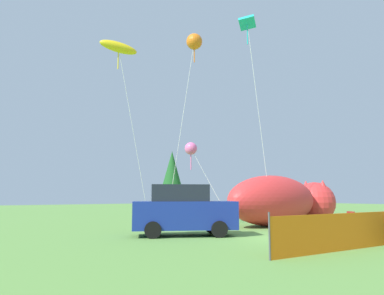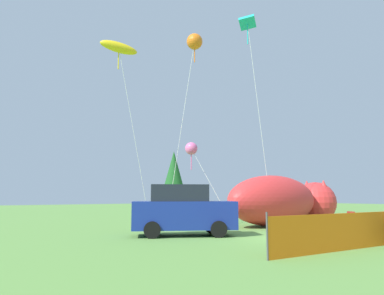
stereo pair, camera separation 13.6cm
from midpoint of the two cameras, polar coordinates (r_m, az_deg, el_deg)
name	(u,v)px [view 2 (the right image)]	position (r m, az deg, el deg)	size (l,w,h in m)	color
ground_plane	(293,239)	(15.75, 15.39, -13.24)	(120.00, 120.00, 0.00)	#609342
parked_car	(183,211)	(16.09, -1.19, -9.58)	(4.59, 3.51, 2.15)	navy
folding_chair	(349,220)	(19.28, 22.99, -10.11)	(0.65, 0.65, 0.95)	maroon
inflatable_cat	(283,202)	(22.35, 13.88, -8.12)	(9.00, 3.34, 2.81)	red
safety_fence	(363,230)	(13.75, 24.90, -11.34)	(8.69, 0.38, 1.26)	orange
kite_orange_flower	(194,42)	(23.46, 0.55, 15.75)	(2.24, 0.96, 11.41)	silver
kite_pink_octopus	(191,149)	(22.80, 0.08, -0.20)	(1.64, 2.73, 4.92)	silver
kite_teal_diamond	(248,28)	(22.83, 8.71, 17.62)	(1.49, 1.43, 11.87)	silver
kite_yellow_hero	(119,48)	(22.77, -10.91, 14.63)	(3.04, 1.26, 10.68)	silver
horizon_tree_east	(174,172)	(59.24, -2.73, -3.77)	(3.63, 3.63, 8.65)	brown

